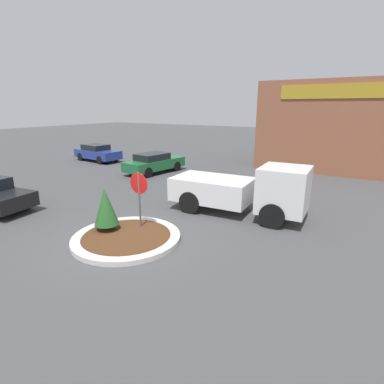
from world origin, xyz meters
name	(u,v)px	position (x,y,z in m)	size (l,w,h in m)	color
ground_plane	(127,240)	(0.00, 0.00, 0.00)	(120.00, 120.00, 0.00)	#474749
traffic_island	(127,238)	(0.00, 0.00, 0.08)	(3.78, 3.78, 0.17)	beige
stop_sign	(139,190)	(-0.13, 0.92, 1.58)	(0.79, 0.07, 2.26)	#4C4C51
island_shrub	(106,206)	(-0.99, 0.05, 1.06)	(0.89, 0.89, 1.57)	brown
utility_truck	(244,190)	(2.52, 4.57, 1.10)	(5.89, 2.39, 2.24)	white
storefront_building	(344,126)	(5.04, 17.69, 3.15)	(11.30, 6.07, 6.29)	#93563D
parked_sedan_green	(154,163)	(-6.04, 9.37, 0.73)	(2.43, 4.74, 1.41)	#1E6638
parked_sedan_blue	(97,153)	(-13.19, 10.66, 0.73)	(4.58, 2.24, 1.41)	navy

